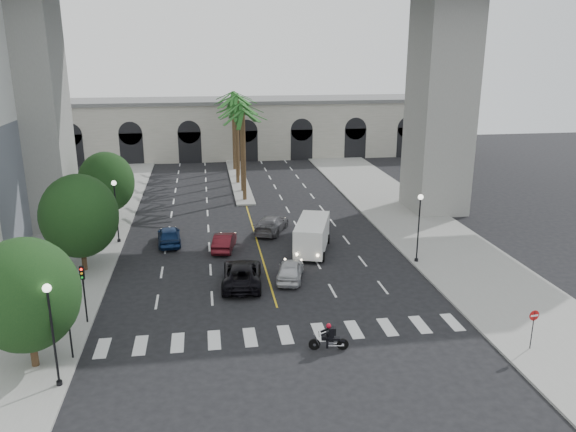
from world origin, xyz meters
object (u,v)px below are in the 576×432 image
object	(u,v)px
lamp_post_right	(419,222)
cargo_van	(312,235)
car_c	(242,274)
car_e	(169,235)
pedestrian_b	(46,267)
do_not_enter_sign	(533,322)
traffic_signal_far	(83,285)
car_d	(271,224)
lamp_post_left_near	(52,327)
car_b	(224,241)
pedestrian_a	(1,293)
motorcycle_rider	(330,338)
lamp_post_left_far	(116,206)
traffic_signal_near	(68,316)
car_a	(290,270)

from	to	relation	value
lamp_post_right	cargo_van	world-z (taller)	lamp_post_right
lamp_post_right	car_c	world-z (taller)	lamp_post_right
car_e	pedestrian_b	xyz separation A→B (m)	(-8.11, -6.35, 0.18)
lamp_post_right	do_not_enter_sign	bearing A→B (deg)	-84.51
traffic_signal_far	car_d	size ratio (longest dim) A/B	0.72
lamp_post_left_near	do_not_enter_sign	world-z (taller)	lamp_post_left_near
car_b	do_not_enter_sign	distance (m)	24.04
do_not_enter_sign	car_d	bearing A→B (deg)	110.82
pedestrian_a	traffic_signal_far	bearing A→B (deg)	-52.17
motorcycle_rider	car_d	size ratio (longest dim) A/B	0.42
lamp_post_left_far	lamp_post_right	bearing A→B (deg)	-19.33
lamp_post_left_near	traffic_signal_near	bearing A→B (deg)	87.71
car_c	motorcycle_rider	bearing A→B (deg)	118.27
pedestrian_b	motorcycle_rider	bearing A→B (deg)	-15.20
lamp_post_left_far	car_b	bearing A→B (deg)	-18.30
car_a	pedestrian_a	distance (m)	18.43
motorcycle_rider	car_c	xyz separation A→B (m)	(-4.01, 9.44, 0.08)
traffic_signal_near	car_d	size ratio (longest dim) A/B	0.72
do_not_enter_sign	car_c	bearing A→B (deg)	136.71
do_not_enter_sign	motorcycle_rider	bearing A→B (deg)	164.86
motorcycle_rider	car_a	bearing A→B (deg)	101.87
car_c	car_d	distance (m)	11.63
car_a	do_not_enter_sign	bearing A→B (deg)	148.53
car_c	do_not_enter_sign	xyz separation A→B (m)	(14.57, -11.18, 0.95)
motorcycle_rider	cargo_van	bearing A→B (deg)	90.89
traffic_signal_near	cargo_van	world-z (taller)	traffic_signal_near
lamp_post_right	pedestrian_b	size ratio (longest dim) A/B	3.34
traffic_signal_far	pedestrian_a	world-z (taller)	traffic_signal_far
car_b	do_not_enter_sign	world-z (taller)	do_not_enter_sign
traffic_signal_near	car_e	bearing A→B (deg)	77.06
lamp_post_left_near	motorcycle_rider	xyz separation A→B (m)	(13.52, 1.51, -2.52)
car_c	lamp_post_left_far	bearing A→B (deg)	-41.34
pedestrian_b	traffic_signal_far	bearing A→B (deg)	-41.08
traffic_signal_near	pedestrian_b	size ratio (longest dim) A/B	2.28
lamp_post_right	traffic_signal_far	world-z (taller)	lamp_post_right
pedestrian_b	pedestrian_a	bearing A→B (deg)	-87.48
cargo_van	pedestrian_a	bearing A→B (deg)	-142.72
lamp_post_left_far	car_b	xyz separation A→B (m)	(8.60, -2.85, -2.53)
motorcycle_rider	pedestrian_b	size ratio (longest dim) A/B	1.34
car_a	car_b	size ratio (longest dim) A/B	1.00
lamp_post_left_far	do_not_enter_sign	world-z (taller)	lamp_post_left_far
pedestrian_a	car_c	bearing A→B (deg)	-19.31
car_d	traffic_signal_far	bearing A→B (deg)	74.69
traffic_signal_near	car_d	world-z (taller)	traffic_signal_near
traffic_signal_far	pedestrian_b	bearing A→B (deg)	118.95
traffic_signal_far	lamp_post_right	bearing A→B (deg)	15.98
car_d	cargo_van	world-z (taller)	cargo_van
lamp_post_left_far	traffic_signal_near	size ratio (longest dim) A/B	1.47
lamp_post_right	pedestrian_b	distance (m)	26.86
lamp_post_right	car_b	xyz separation A→B (m)	(-14.20, 5.15, -2.53)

